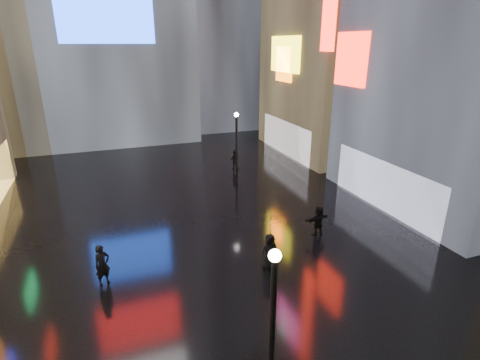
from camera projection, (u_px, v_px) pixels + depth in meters
ground at (193, 216)px, 21.95m from camera, size 140.00×140.00×0.00m
lamp_near at (272, 331)px, 9.12m from camera, size 0.30×0.30×5.20m
lamp_far at (237, 145)px, 25.67m from camera, size 0.30×0.30×5.20m
pedestrian_4 at (270, 252)px, 16.60m from camera, size 0.84×0.57×1.67m
pedestrian_5 at (318, 221)px, 19.56m from camera, size 1.56×0.68×1.63m
pedestrian_6 at (102, 265)px, 15.46m from camera, size 0.79×0.69×1.81m
pedestrian_7 at (235, 160)px, 29.92m from camera, size 0.94×0.87×1.55m
umbrella_2 at (270, 225)px, 16.15m from camera, size 1.34×1.33×0.94m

